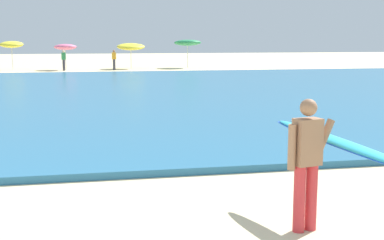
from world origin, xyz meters
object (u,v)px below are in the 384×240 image
Objects in this scene: beach_umbrella_3 at (131,47)px; beachgoer_near_row_mid at (64,60)px; beach_umbrella_2 at (65,47)px; beach_umbrella_4 at (188,43)px; beach_umbrella_1 at (12,44)px; surfer_with_board at (324,151)px; beachgoer_near_row_left at (114,59)px.

beachgoer_near_row_mid is at bearing -160.94° from beach_umbrella_3.
beach_umbrella_4 is at bearing 5.01° from beach_umbrella_2.
beach_umbrella_1 is 14.11m from beach_umbrella_4.
beach_umbrella_3 is at bearing 0.50° from beach_umbrella_1.
surfer_with_board is at bearing -81.93° from beachgoer_near_row_mid.
beach_umbrella_3 is 1.47× the size of beachgoer_near_row_left.
beachgoer_near_row_left is (3.72, -1.41, -0.94)m from beach_umbrella_2.
beach_umbrella_4 is (14.11, 0.39, 0.11)m from beach_umbrella_1.
beachgoer_near_row_mid is at bearing 98.07° from surfer_with_board.
beach_umbrella_3 is (5.20, 0.56, -0.00)m from beach_umbrella_2.
beach_umbrella_1 is at bearing 103.75° from surfer_with_board.
beachgoer_near_row_mid is at bearing -168.01° from beach_umbrella_4.
beach_umbrella_4 is at bearing 11.99° from beachgoer_near_row_mid.
beach_umbrella_1 is at bearing 166.43° from beachgoer_near_row_left.
beach_umbrella_2 is 0.86× the size of beach_umbrella_4.
beach_umbrella_2 is at bearing -173.82° from beach_umbrella_3.
beachgoer_near_row_mid is (-3.83, 0.14, 0.00)m from beachgoer_near_row_left.
beach_umbrella_2 is 4.09m from beachgoer_near_row_left.
beach_umbrella_4 is (4.80, 0.31, 0.31)m from beach_umbrella_3.
beach_umbrella_2 is at bearing 97.63° from surfer_with_board.
beach_umbrella_1 reaches higher than surfer_with_board.
beach_umbrella_4 is 6.79m from beachgoer_near_row_left.
surfer_with_board is 37.64m from beach_umbrella_1.
beachgoer_near_row_left is at bearing -159.97° from beach_umbrella_4.
beach_umbrella_3 is at bearing -176.26° from beach_umbrella_4.
surfer_with_board reaches higher than beachgoer_near_row_mid.
beach_umbrella_2 is 1.58m from beachgoer_near_row_mid.
beach_umbrella_1 is 1.46× the size of beachgoer_near_row_mid.
beach_umbrella_4 reaches higher than beach_umbrella_2.
beachgoer_near_row_left and beachgoer_near_row_mid have the same top height.
beach_umbrella_3 is 0.97× the size of beach_umbrella_4.
beach_umbrella_3 is (9.31, 0.08, -0.20)m from beach_umbrella_1.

